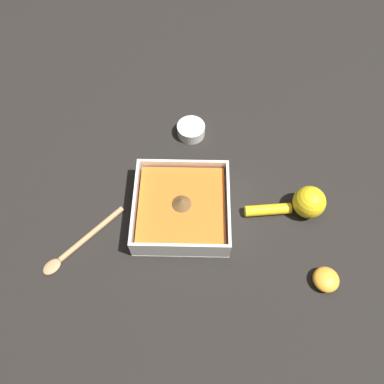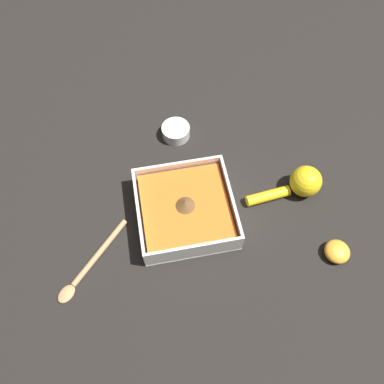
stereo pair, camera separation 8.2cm
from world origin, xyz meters
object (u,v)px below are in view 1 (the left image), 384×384
Objects in this scene: square_dish at (182,208)px; spice_bowl at (190,130)px; lemon_half at (326,280)px; wooden_spoon at (80,243)px; lemon_squeezer at (303,203)px.

spice_bowl is (0.22, -0.01, -0.01)m from square_dish.
lemon_half is (-0.37, -0.28, 0.00)m from spice_bowl.
spice_bowl is at bearing -3.24° from square_dish.
lemon_half is at bearing -142.95° from spice_bowl.
spice_bowl is 1.32× the size of lemon_half.
wooden_spoon is at bearing 142.98° from spice_bowl.
spice_bowl is at bearing 37.05° from lemon_half.
spice_bowl is 0.46m from lemon_half.
lemon_squeezer reaches higher than wooden_spoon.
lemon_squeezer is 0.48m from wooden_spoon.
lemon_squeezer is at bearing 10.42° from lemon_half.
spice_bowl is 0.40× the size of lemon_squeezer.
lemon_squeezer reaches higher than square_dish.
square_dish is 0.23m from wooden_spoon.
square_dish is 1.18× the size of lemon_squeezer.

